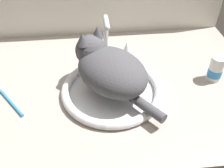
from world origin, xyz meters
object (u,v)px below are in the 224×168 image
faucet (106,41)px  toothbrush (9,100)px  pill_bottle (216,69)px  cat (108,67)px  sink_basin (112,90)px

faucet → toothbrush: 43.18cm
pill_bottle → toothbrush: bearing=-176.8°
cat → toothbrush: bearing=-176.1°
sink_basin → faucet: 23.70cm
cat → toothbrush: size_ratio=2.29×
pill_bottle → toothbrush: pill_bottle is taller
cat → pill_bottle: (40.01, 1.77, -5.45)cm
sink_basin → faucet: size_ratio=1.73×
faucet → pill_bottle: faucet is taller
faucet → pill_bottle: 43.39cm
faucet → pill_bottle: size_ratio=2.09×
sink_basin → pill_bottle: bearing=5.2°
sink_basin → cat: cat is taller
sink_basin → pill_bottle: pill_bottle is taller
faucet → pill_bottle: bearing=-26.7°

